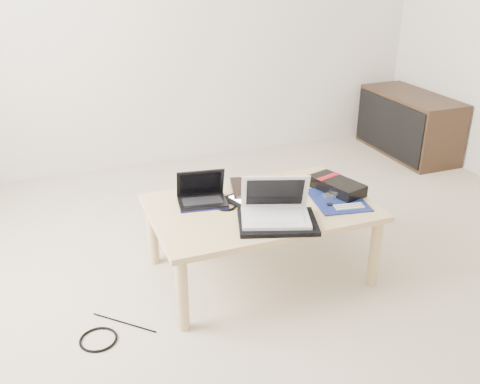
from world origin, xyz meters
name	(u,v)px	position (x,y,z in m)	size (l,w,h in m)	color
ground	(290,290)	(0.00, 0.00, 0.00)	(4.00, 4.00, 0.00)	#C3B39E
coffee_table	(260,214)	(-0.08, 0.21, 0.35)	(1.10, 0.70, 0.40)	tan
media_cabinet	(408,124)	(1.77, 1.45, 0.25)	(0.41, 0.90, 0.50)	#392717
book	(260,188)	(-0.02, 0.37, 0.42)	(0.36, 0.32, 0.03)	black
netbook	(202,196)	(-0.35, 0.35, 0.44)	(0.27, 0.21, 0.17)	black
tablet	(254,198)	(-0.08, 0.29, 0.41)	(0.32, 0.28, 0.01)	black
remote	(293,194)	(0.12, 0.25, 0.41)	(0.11, 0.22, 0.02)	#BCBBC0
neoprene_sleeve	(277,222)	(-0.09, -0.01, 0.41)	(0.36, 0.27, 0.02)	black
white_laptop	(275,209)	(-0.09, 0.03, 0.46)	(0.37, 0.32, 0.21)	silver
motherboard	(338,200)	(0.31, 0.12, 0.40)	(0.30, 0.35, 0.01)	#0B1A4B
gpu_box	(337,186)	(0.36, 0.22, 0.43)	(0.23, 0.33, 0.07)	black
cable_coil	(226,206)	(-0.25, 0.25, 0.41)	(0.10, 0.10, 0.01)	black
floor_cable_coil	(98,339)	(-0.96, -0.04, 0.01)	(0.17, 0.17, 0.01)	black
floor_cable_trail	(124,323)	(-0.83, 0.04, 0.00)	(0.01, 0.01, 0.34)	black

